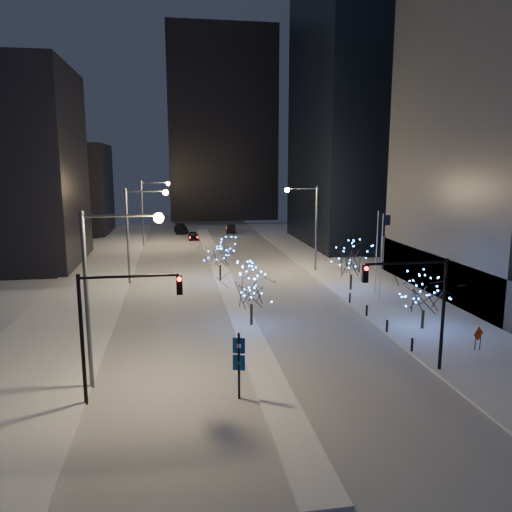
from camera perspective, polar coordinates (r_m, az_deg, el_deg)
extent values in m
plane|color=white|center=(28.74, 1.99, -15.14)|extent=(160.00, 160.00, 0.00)
cube|color=#AAAFB9|center=(61.89, -4.35, -1.16)|extent=(20.00, 130.00, 0.02)
cube|color=silver|center=(57.00, -3.91, -2.09)|extent=(2.00, 80.00, 0.15)
cube|color=silver|center=(51.19, 14.21, -3.84)|extent=(10.00, 90.00, 0.15)
cube|color=silver|center=(47.89, -19.71, -5.12)|extent=(8.00, 90.00, 0.15)
cube|color=black|center=(97.77, -21.78, 7.11)|extent=(18.00, 16.00, 16.00)
cube|color=black|center=(118.26, -3.99, 14.57)|extent=(24.00, 14.00, 42.00)
cylinder|color=#595E66|center=(28.81, -18.76, -5.03)|extent=(0.24, 0.24, 10.00)
cylinder|color=#595E66|center=(27.70, -15.23, 4.47)|extent=(4.00, 0.16, 0.16)
sphere|color=#FFCB7F|center=(27.58, -11.07, 4.30)|extent=(0.56, 0.56, 0.56)
cylinder|color=#595E66|center=(53.16, -14.46, 2.09)|extent=(0.24, 0.24, 10.00)
cylinder|color=#595E66|center=(52.56, -12.51, 7.23)|extent=(4.00, 0.16, 0.16)
sphere|color=#FFCB7F|center=(52.50, -10.30, 7.15)|extent=(0.56, 0.56, 0.56)
cylinder|color=#595E66|center=(77.92, -12.87, 4.71)|extent=(0.24, 0.24, 10.00)
cylinder|color=#595E66|center=(77.52, -11.52, 8.22)|extent=(4.00, 0.16, 0.16)
sphere|color=#FFCB7F|center=(77.47, -10.03, 8.16)|extent=(0.56, 0.56, 0.56)
cylinder|color=#595E66|center=(58.19, 6.89, 3.04)|extent=(0.24, 0.24, 10.00)
cylinder|color=#595E66|center=(57.32, 5.30, 7.68)|extent=(3.50, 0.16, 0.16)
sphere|color=#FFCB7F|center=(56.91, 3.58, 7.53)|extent=(0.56, 0.56, 0.56)
cylinder|color=black|center=(27.37, -19.25, -9.16)|extent=(0.20, 0.20, 7.00)
cylinder|color=black|center=(26.13, -14.27, -2.28)|extent=(5.00, 0.14, 0.14)
cube|color=black|center=(26.15, -8.75, -3.30)|extent=(0.32, 0.28, 1.00)
sphere|color=#FF0C05|center=(25.89, -8.77, -2.64)|extent=(0.22, 0.22, 0.22)
cylinder|color=black|center=(31.96, 20.58, -6.43)|extent=(0.20, 0.20, 7.00)
cylinder|color=black|center=(30.03, 16.84, -0.78)|extent=(5.00, 0.14, 0.14)
cube|color=black|center=(29.13, 12.36, -2.01)|extent=(0.32, 0.28, 1.00)
sphere|color=#FF0C05|center=(28.90, 12.51, -1.41)|extent=(0.22, 0.22, 0.22)
cylinder|color=silver|center=(45.96, 14.12, -0.24)|extent=(0.10, 0.10, 8.00)
cube|color=black|center=(45.61, 14.71, 3.98)|extent=(0.70, 0.03, 0.90)
cylinder|color=silver|center=(48.45, 13.61, 0.32)|extent=(0.10, 0.10, 8.00)
cube|color=black|center=(48.13, 14.16, 4.32)|extent=(0.70, 0.03, 0.90)
cylinder|color=black|center=(35.21, 17.41, -9.65)|extent=(0.16, 0.16, 0.90)
cylinder|color=black|center=(38.61, 14.74, -7.73)|extent=(0.16, 0.16, 0.90)
cylinder|color=black|center=(42.12, 12.54, -6.10)|extent=(0.16, 0.16, 0.90)
cylinder|color=black|center=(45.71, 10.68, -4.72)|extent=(0.16, 0.16, 0.90)
imported|color=black|center=(83.84, -7.19, 2.31)|extent=(1.73, 4.08, 1.38)
imported|color=black|center=(92.33, -2.88, 3.17)|extent=(2.14, 4.81, 1.53)
imported|color=black|center=(92.42, -8.58, 3.10)|extent=(2.76, 5.70, 1.60)
cylinder|color=black|center=(38.81, -0.53, -6.70)|extent=(0.22, 0.22, 1.65)
cylinder|color=black|center=(53.49, -4.11, -1.93)|extent=(0.22, 0.22, 1.66)
cylinder|color=black|center=(40.07, 18.51, -6.89)|extent=(0.22, 0.22, 1.40)
cylinder|color=black|center=(50.40, 10.79, -2.95)|extent=(0.22, 0.22, 1.51)
cylinder|color=black|center=(27.10, -1.96, -12.50)|extent=(0.13, 0.13, 3.70)
cube|color=navy|center=(26.67, -1.98, -10.20)|extent=(0.65, 0.29, 0.85)
cube|color=navy|center=(27.02, -1.96, -12.08)|extent=(0.65, 0.29, 0.85)
cylinder|color=black|center=(36.84, 23.77, -9.12)|extent=(0.05, 0.05, 0.97)
cylinder|color=black|center=(37.03, 24.24, -9.06)|extent=(0.05, 0.05, 0.97)
cube|color=#FF420D|center=(36.73, 24.08, -8.11)|extent=(0.93, 0.42, 1.00)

